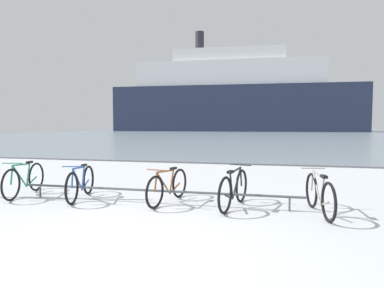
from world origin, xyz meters
name	(u,v)px	position (x,y,z in m)	size (l,w,h in m)	color
ground	(252,133)	(0.00, 53.90, -0.04)	(80.00, 132.00, 0.08)	silver
bike_rack	(154,191)	(-0.26, 2.82, 0.27)	(6.18, 0.08, 0.31)	#4C5156
bicycle_0	(24,180)	(-3.52, 2.91, 0.38)	(0.49, 1.78, 0.84)	black
bicycle_1	(81,183)	(-2.01, 2.86, 0.37)	(0.51, 1.70, 0.81)	black
bicycle_2	(168,186)	(0.02, 2.96, 0.35)	(0.54, 1.73, 0.78)	black
bicycle_3	(234,189)	(1.44, 2.86, 0.38)	(0.56, 1.70, 0.84)	black
bicycle_4	(319,195)	(3.05, 2.72, 0.37)	(0.46, 1.70, 0.83)	black
ferry_ship	(233,98)	(-4.83, 70.04, 7.52)	(53.94, 12.92, 22.43)	#232D47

